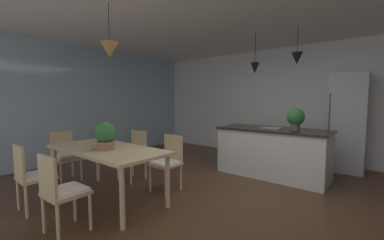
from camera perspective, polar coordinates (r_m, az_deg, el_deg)
The scene contains 17 objects.
ground_plane at distance 3.61m, azimuth 9.20°, elevation -19.09°, with size 10.00×8.40×0.04m, color #4C301E.
wall_back_kitchen at distance 6.35m, azimuth 24.10°, elevation 3.59°, with size 10.00×0.12×2.70m, color white.
window_wall_left_glazing at distance 6.36m, azimuth -24.36°, elevation 3.58°, with size 0.06×8.40×2.70m, color #9EB7C6.
dining_table at distance 3.70m, azimuth -19.40°, elevation -7.26°, with size 1.89×0.87×0.75m.
chair_far_left at distance 4.53m, azimuth -13.47°, elevation -7.61°, with size 0.42×0.42×0.87m.
chair_near_left at distance 3.80m, azimuth -33.39°, elevation -10.69°, with size 0.42×0.42×0.87m.
chair_near_right at distance 3.03m, azimuth -28.28°, elevation -14.32°, with size 0.41×0.41×0.87m.
chair_window_end at distance 4.88m, azimuth -27.55°, elevation -7.13°, with size 0.41×0.41×0.87m.
chair_far_right at distance 3.91m, azimuth -5.70°, elevation -9.49°, with size 0.40×0.40×0.87m.
kitchen_island at distance 4.86m, azimuth 18.29°, elevation -7.03°, with size 1.99×0.85×0.91m.
refrigerator at distance 5.79m, azimuth 32.68°, elevation -0.54°, with size 0.64×0.67×1.95m.
pendant_over_table at distance 3.52m, azimuth -18.74°, elevation 15.35°, with size 0.24×0.24×0.70m.
pendant_over_island_main at distance 4.95m, azimuth 14.51°, elevation 11.70°, with size 0.17×0.17×0.76m.
pendant_over_island_aux at distance 4.70m, azimuth 23.37°, elevation 13.11°, with size 0.18×0.18×0.65m.
potted_plant_on_island at distance 4.65m, azimuth 23.09°, elevation 0.49°, with size 0.30×0.30×0.39m.
potted_plant_on_table at distance 3.52m, azimuth -19.60°, elevation -3.39°, with size 0.29×0.29×0.38m.
vase_on_dining_table at distance 3.86m, azimuth -20.87°, elevation -4.39°, with size 0.08×0.08×0.18m.
Camera 1 is at (1.61, -2.88, 1.44)m, focal length 22.77 mm.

